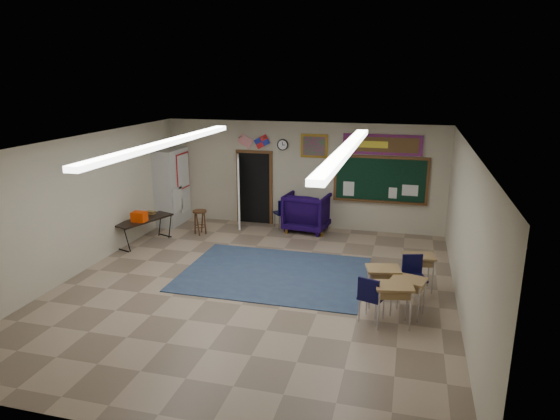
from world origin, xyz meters
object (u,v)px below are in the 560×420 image
(wooden_stool, at_px, (200,222))
(folding_table, at_px, (144,230))
(student_desk_front_left, at_px, (382,284))
(student_desk_front_right, at_px, (418,270))
(wingback_armchair, at_px, (308,212))

(wooden_stool, bearing_deg, folding_table, -134.72)
(folding_table, bearing_deg, student_desk_front_left, 1.45)
(student_desk_front_right, xyz_separation_m, wooden_stool, (-5.78, 2.27, -0.07))
(student_desk_front_right, height_order, folding_table, folding_table)
(folding_table, height_order, wooden_stool, folding_table)
(student_desk_front_left, xyz_separation_m, folding_table, (-6.21, 2.06, -0.06))
(wingback_armchair, bearing_deg, folding_table, 36.60)
(student_desk_front_right, relative_size, wooden_stool, 1.11)
(student_desk_front_right, bearing_deg, wingback_armchair, 120.22)
(wingback_armchair, height_order, student_desk_front_left, wingback_armchair)
(student_desk_front_right, bearing_deg, student_desk_front_left, -137.91)
(wingback_armchair, distance_m, wooden_stool, 3.00)
(student_desk_front_right, distance_m, wooden_stool, 6.21)
(wingback_armchair, height_order, student_desk_front_right, wingback_armchair)
(student_desk_front_right, distance_m, folding_table, 6.96)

